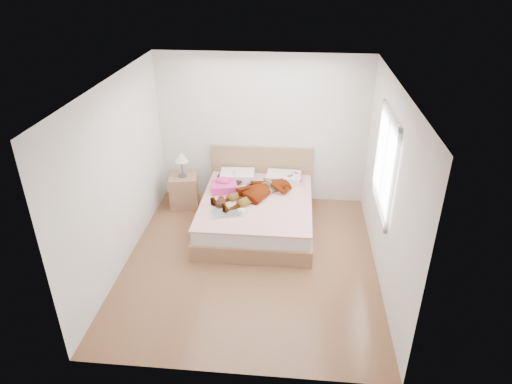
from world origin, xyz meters
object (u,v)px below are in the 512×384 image
magazine (225,213)px  plush_toy (221,202)px  towel (224,186)px  coffee_mug (243,212)px  bed (257,210)px  nightstand (184,189)px  woman (261,187)px  phone (234,172)px

magazine → plush_toy: (-0.10, 0.21, 0.06)m
towel → coffee_mug: 0.86m
bed → nightstand: bearing=159.5°
bed → coffee_mug: 0.67m
nightstand → bed: bearing=-20.5°
woman → phone: bearing=-172.6°
phone → plush_toy: bearing=-139.8°
phone → nightstand: 0.95m
towel → bed: bearing=-17.6°
bed → phone: bearing=129.8°
towel → plush_toy: 0.53m
magazine → plush_toy: plush_toy is taller
magazine → coffee_mug: bearing=-5.6°
woman → magazine: (-0.49, -0.68, -0.11)m
bed → plush_toy: bed is taller
magazine → woman: bearing=54.3°
bed → nightstand: 1.42m
phone → towel: size_ratio=0.19×
magazine → nightstand: bearing=130.5°
woman → towel: (-0.63, 0.05, -0.03)m
plush_toy → nightstand: nightstand is taller
magazine → nightstand: (-0.90, 1.05, -0.18)m
plush_toy → bed: bearing=33.2°
woman → coffee_mug: size_ratio=13.31×
coffee_mug → plush_toy: size_ratio=0.51×
phone → bed: size_ratio=0.04×
woman → magazine: 0.85m
plush_toy → nightstand: size_ratio=0.24×
towel → nightstand: size_ratio=0.47×
coffee_mug → plush_toy: bearing=147.6°
phone → towel: bearing=-154.0°
towel → woman: bearing=-4.6°
coffee_mug → bed: bearing=74.2°
towel → magazine: 0.75m
bed → nightstand: nightstand is taller
phone → coffee_mug: bearing=-119.9°
towel → plush_toy: bearing=-85.9°
phone → coffee_mug: (0.28, -1.11, -0.12)m
towel → nightstand: 0.86m
towel → magazine: bearing=-79.4°
towel → phone: bearing=69.9°
phone → nightstand: nightstand is taller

